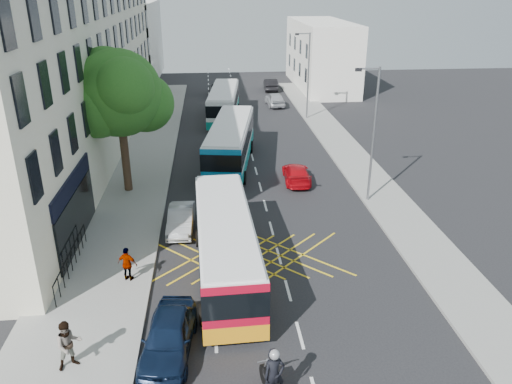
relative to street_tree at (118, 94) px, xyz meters
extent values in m
plane|color=black|center=(8.51, -14.97, -6.29)|extent=(120.00, 120.00, 0.00)
cube|color=gray|center=(0.01, 0.03, -6.22)|extent=(5.00, 70.00, 0.15)
cube|color=gray|center=(16.01, 0.03, -6.22)|extent=(3.00, 70.00, 0.15)
cube|color=beige|center=(-5.49, 9.53, 0.21)|extent=(8.00, 45.00, 13.00)
cube|color=black|center=(-1.44, -6.97, -2.89)|extent=(0.12, 7.00, 0.90)
cube|color=black|center=(-1.44, -6.97, -4.69)|extent=(0.12, 7.00, 2.60)
cube|color=silver|center=(-5.49, 40.03, -1.29)|extent=(8.00, 20.00, 10.00)
cube|color=silver|center=(19.51, 33.03, -2.29)|extent=(6.00, 18.00, 8.00)
cylinder|color=#382619|center=(0.01, 0.03, -3.94)|extent=(0.50, 0.50, 4.40)
sphere|color=#185117|center=(0.01, 0.03, 0.06)|extent=(5.20, 5.20, 5.20)
sphere|color=#185117|center=(1.41, 0.83, -0.74)|extent=(3.60, 3.60, 3.60)
sphere|color=#185117|center=(-1.19, -0.57, -0.54)|extent=(3.80, 3.80, 3.80)
sphere|color=#185117|center=(0.61, -1.27, 0.66)|extent=(3.40, 3.40, 3.40)
sphere|color=#185117|center=(-0.79, 1.13, 1.06)|extent=(3.20, 3.20, 3.20)
cylinder|color=slate|center=(14.81, -2.97, -2.14)|extent=(0.14, 0.14, 8.00)
cylinder|color=slate|center=(14.21, -2.97, 1.76)|extent=(1.20, 0.10, 0.10)
cube|color=black|center=(13.61, -2.97, 1.71)|extent=(0.35, 0.15, 0.18)
cylinder|color=slate|center=(14.81, 17.03, -2.14)|extent=(0.14, 0.14, 8.00)
cylinder|color=slate|center=(14.21, 17.03, 1.76)|extent=(1.20, 0.10, 0.10)
cube|color=black|center=(13.61, 17.03, 1.71)|extent=(0.35, 0.15, 0.18)
cube|color=silver|center=(5.87, -10.38, -4.70)|extent=(2.75, 10.53, 2.52)
cube|color=silver|center=(5.87, -10.38, -3.39)|extent=(2.55, 10.31, 0.11)
cube|color=black|center=(5.87, -10.38, -4.34)|extent=(2.81, 10.59, 1.05)
cube|color=orange|center=(5.87, -10.38, -5.58)|extent=(2.80, 10.58, 0.71)
cube|color=#A80920|center=(6.05, -15.57, -4.68)|extent=(2.42, 0.19, 2.38)
cube|color=#FF0C0C|center=(5.11, -15.62, -5.34)|extent=(0.25, 0.07, 0.25)
cube|color=#FF0C0C|center=(6.99, -15.55, -5.34)|extent=(0.25, 0.07, 0.25)
cylinder|color=black|center=(4.58, -7.57, -5.86)|extent=(0.30, 0.86, 0.86)
cylinder|color=black|center=(6.95, -7.49, -5.86)|extent=(0.30, 0.86, 0.86)
cylinder|color=black|center=(4.80, -13.94, -5.86)|extent=(0.30, 0.86, 0.86)
cylinder|color=black|center=(7.18, -13.85, -5.86)|extent=(0.30, 0.86, 0.86)
cube|color=silver|center=(6.79, 4.52, -4.60)|extent=(4.21, 11.39, 2.68)
cube|color=silver|center=(6.79, 4.52, -3.20)|extent=(3.97, 11.14, 0.12)
cube|color=black|center=(6.79, 4.52, -4.22)|extent=(4.28, 11.46, 1.11)
cube|color=#0B8C87|center=(6.79, 4.52, -5.53)|extent=(4.26, 11.45, 0.76)
cube|color=#0D71A6|center=(5.94, -0.96, -4.57)|extent=(2.56, 0.49, 2.53)
cube|color=#FF0C0C|center=(4.94, -0.81, -5.28)|extent=(0.26, 0.10, 0.25)
cube|color=#FF0C0C|center=(6.95, -1.12, -5.28)|extent=(0.26, 0.10, 0.25)
cylinder|color=black|center=(6.01, 7.71, -5.84)|extent=(0.42, 0.94, 0.91)
cylinder|color=black|center=(8.51, 7.33, -5.84)|extent=(0.42, 0.94, 0.91)
cylinder|color=black|center=(4.97, 1.01, -5.84)|extent=(0.42, 0.94, 0.91)
cylinder|color=black|center=(7.47, 0.62, -5.84)|extent=(0.42, 0.94, 0.91)
cube|color=silver|center=(6.76, 17.83, -4.68)|extent=(3.47, 10.78, 2.55)
cube|color=silver|center=(6.76, 17.83, -3.35)|extent=(3.26, 10.55, 0.12)
cube|color=black|center=(6.76, 17.83, -4.32)|extent=(3.53, 10.85, 1.06)
cube|color=#0B8E7F|center=(6.76, 17.83, -5.57)|extent=(3.52, 10.84, 0.72)
cube|color=white|center=(6.23, 12.59, -4.65)|extent=(2.45, 0.35, 2.41)
cube|color=#FF0C0C|center=(5.28, 12.68, -5.33)|extent=(0.25, 0.09, 0.25)
cube|color=#FF0C0C|center=(7.18, 12.49, -5.33)|extent=(0.25, 0.09, 0.25)
cylinder|color=black|center=(5.86, 20.83, -5.86)|extent=(0.36, 0.89, 0.87)
cylinder|color=black|center=(8.25, 20.59, -5.86)|extent=(0.36, 0.89, 0.87)
cylinder|color=black|center=(5.21, 14.41, -5.86)|extent=(0.36, 0.89, 0.87)
cylinder|color=black|center=(7.60, 14.17, -5.86)|extent=(0.36, 0.89, 0.87)
cylinder|color=black|center=(6.89, -17.29, -5.94)|extent=(0.29, 0.72, 0.71)
cube|color=black|center=(7.02, -17.83, -5.41)|extent=(0.42, 0.56, 0.22)
cylinder|color=slate|center=(6.90, -17.34, -5.52)|extent=(0.18, 0.48, 0.93)
cylinder|color=slate|center=(6.94, -17.50, -5.13)|extent=(0.65, 0.20, 0.04)
imported|color=black|center=(7.09, -18.15, -5.17)|extent=(0.78, 0.61, 1.90)
sphere|color=#99999E|center=(7.09, -18.15, -4.36)|extent=(0.33, 0.33, 0.33)
imported|color=black|center=(3.61, -15.45, -5.57)|extent=(2.15, 4.40, 1.44)
imported|color=#A5A8AC|center=(3.61, -5.67, -5.67)|extent=(1.43, 3.81, 1.24)
imported|color=red|center=(11.02, 0.74, -5.70)|extent=(1.86, 4.15, 1.18)
imported|color=#46484F|center=(6.52, 29.11, -5.63)|extent=(2.33, 4.83, 1.33)
imported|color=#A7A9AE|center=(12.42, 22.97, -5.57)|extent=(1.97, 4.36, 1.45)
imported|color=black|center=(12.98, 31.40, -5.57)|extent=(1.71, 4.45, 1.44)
imported|color=gray|center=(0.31, -16.03, -5.22)|extent=(1.12, 1.03, 1.84)
imported|color=gray|center=(1.51, -10.66, -5.34)|extent=(1.02, 0.69, 1.60)
camera|label=1|loc=(5.40, -30.15, 6.19)|focal=35.00mm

